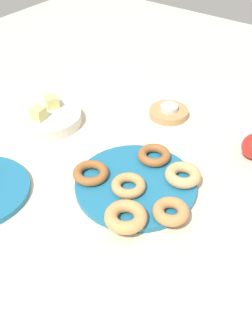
{
  "coord_description": "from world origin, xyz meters",
  "views": [
    {
      "loc": [
        -0.57,
        -0.39,
        0.66
      ],
      "look_at": [
        0.0,
        0.03,
        0.05
      ],
      "focal_mm": 41.29,
      "sensor_mm": 36.0,
      "label": 1
    }
  ],
  "objects_px": {
    "donut_2": "(128,185)",
    "fruit_bowl": "(48,118)",
    "tealight": "(169,108)",
    "donut_0": "(154,155)",
    "donut_4": "(91,173)",
    "donut_3": "(171,211)",
    "donut_1": "(183,175)",
    "donut_5": "(126,217)",
    "donut_plate": "(136,184)",
    "melon_chunk_right": "(52,102)",
    "candle_holder": "(169,113)",
    "melon_chunk_left": "(38,113)"
  },
  "relations": [
    {
      "from": "donut_2",
      "to": "fruit_bowl",
      "type": "distance_m",
      "value": 0.39
    },
    {
      "from": "tealight",
      "to": "fruit_bowl",
      "type": "distance_m",
      "value": 0.37
    },
    {
      "from": "donut_0",
      "to": "donut_4",
      "type": "xyz_separation_m",
      "value": [
        -0.15,
        0.09,
        -0.0
      ]
    },
    {
      "from": "fruit_bowl",
      "to": "donut_3",
      "type": "bearing_deg",
      "value": -103.17
    },
    {
      "from": "donut_0",
      "to": "tealight",
      "type": "distance_m",
      "value": 0.24
    },
    {
      "from": "donut_1",
      "to": "donut_5",
      "type": "bearing_deg",
      "value": 170.9
    },
    {
      "from": "donut_plate",
      "to": "donut_5",
      "type": "height_order",
      "value": "donut_5"
    },
    {
      "from": "melon_chunk_right",
      "to": "donut_1",
      "type": "bearing_deg",
      "value": -93.7
    },
    {
      "from": "donut_5",
      "to": "fruit_bowl",
      "type": "xyz_separation_m",
      "value": [
        0.19,
        0.43,
        -0.01
      ]
    },
    {
      "from": "donut_5",
      "to": "candle_holder",
      "type": "relative_size",
      "value": 0.8
    },
    {
      "from": "donut_1",
      "to": "tealight",
      "type": "distance_m",
      "value": 0.31
    },
    {
      "from": "donut_0",
      "to": "tealight",
      "type": "height_order",
      "value": "donut_0"
    },
    {
      "from": "donut_0",
      "to": "donut_4",
      "type": "height_order",
      "value": "same"
    },
    {
      "from": "donut_2",
      "to": "donut_5",
      "type": "xyz_separation_m",
      "value": [
        -0.09,
        -0.06,
        0.0
      ]
    },
    {
      "from": "donut_2",
      "to": "donut_4",
      "type": "bearing_deg",
      "value": 100.2
    },
    {
      "from": "donut_2",
      "to": "fruit_bowl",
      "type": "bearing_deg",
      "value": 74.44
    },
    {
      "from": "donut_4",
      "to": "melon_chunk_right",
      "type": "distance_m",
      "value": 0.33
    },
    {
      "from": "fruit_bowl",
      "to": "donut_1",
      "type": "bearing_deg",
      "value": -89.53
    },
    {
      "from": "donut_2",
      "to": "donut_5",
      "type": "bearing_deg",
      "value": -147.04
    },
    {
      "from": "donut_1",
      "to": "donut_3",
      "type": "relative_size",
      "value": 1.07
    },
    {
      "from": "donut_5",
      "to": "donut_1",
      "type": "bearing_deg",
      "value": -9.1
    },
    {
      "from": "donut_0",
      "to": "tealight",
      "type": "xyz_separation_m",
      "value": [
        0.22,
        0.09,
        0.0
      ]
    },
    {
      "from": "donut_plate",
      "to": "donut_4",
      "type": "xyz_separation_m",
      "value": [
        -0.05,
        0.1,
        0.02
      ]
    },
    {
      "from": "donut_3",
      "to": "donut_4",
      "type": "xyz_separation_m",
      "value": [
        -0.01,
        0.23,
        -0.0
      ]
    },
    {
      "from": "donut_4",
      "to": "fruit_bowl",
      "type": "relative_size",
      "value": 0.45
    },
    {
      "from": "donut_1",
      "to": "melon_chunk_right",
      "type": "bearing_deg",
      "value": 86.3
    },
    {
      "from": "donut_1",
      "to": "donut_4",
      "type": "relative_size",
      "value": 1.0
    },
    {
      "from": "donut_4",
      "to": "tealight",
      "type": "relative_size",
      "value": 1.66
    },
    {
      "from": "donut_2",
      "to": "tealight",
      "type": "xyz_separation_m",
      "value": [
        0.35,
        0.1,
        0.0
      ]
    },
    {
      "from": "donut_5",
      "to": "melon_chunk_left",
      "type": "height_order",
      "value": "melon_chunk_left"
    },
    {
      "from": "candle_holder",
      "to": "tealight",
      "type": "distance_m",
      "value": 0.02
    },
    {
      "from": "donut_5",
      "to": "candle_holder",
      "type": "xyz_separation_m",
      "value": [
        0.44,
        0.16,
        -0.02
      ]
    },
    {
      "from": "tealight",
      "to": "donut_1",
      "type": "bearing_deg",
      "value": -142.24
    },
    {
      "from": "donut_0",
      "to": "donut_3",
      "type": "height_order",
      "value": "donut_3"
    },
    {
      "from": "donut_2",
      "to": "donut_5",
      "type": "distance_m",
      "value": 0.1
    },
    {
      "from": "donut_plate",
      "to": "fruit_bowl",
      "type": "distance_m",
      "value": 0.38
    },
    {
      "from": "melon_chunk_left",
      "to": "fruit_bowl",
      "type": "bearing_deg",
      "value": 0.0
    },
    {
      "from": "donut_1",
      "to": "candle_holder",
      "type": "relative_size",
      "value": 0.75
    },
    {
      "from": "donut_2",
      "to": "donut_3",
      "type": "xyz_separation_m",
      "value": [
        -0.01,
        -0.13,
        0.0
      ]
    },
    {
      "from": "donut_4",
      "to": "melon_chunk_right",
      "type": "height_order",
      "value": "melon_chunk_right"
    },
    {
      "from": "donut_1",
      "to": "fruit_bowl",
      "type": "bearing_deg",
      "value": 90.47
    },
    {
      "from": "donut_3",
      "to": "candle_holder",
      "type": "xyz_separation_m",
      "value": [
        0.37,
        0.23,
        -0.02
      ]
    },
    {
      "from": "donut_plate",
      "to": "melon_chunk_right",
      "type": "height_order",
      "value": "melon_chunk_right"
    },
    {
      "from": "donut_plate",
      "to": "tealight",
      "type": "xyz_separation_m",
      "value": [
        0.32,
        0.1,
        0.02
      ]
    },
    {
      "from": "melon_chunk_right",
      "to": "donut_5",
      "type": "bearing_deg",
      "value": -116.84
    },
    {
      "from": "donut_3",
      "to": "melon_chunk_right",
      "type": "height_order",
      "value": "melon_chunk_right"
    },
    {
      "from": "donut_3",
      "to": "donut_4",
      "type": "relative_size",
      "value": 0.93
    },
    {
      "from": "donut_4",
      "to": "melon_chunk_right",
      "type": "xyz_separation_m",
      "value": [
        0.16,
        0.29,
        0.03
      ]
    },
    {
      "from": "donut_5",
      "to": "melon_chunk_right",
      "type": "relative_size",
      "value": 2.63
    },
    {
      "from": "donut_1",
      "to": "donut_2",
      "type": "xyz_separation_m",
      "value": [
        -0.11,
        0.09,
        -0.0
      ]
    }
  ]
}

